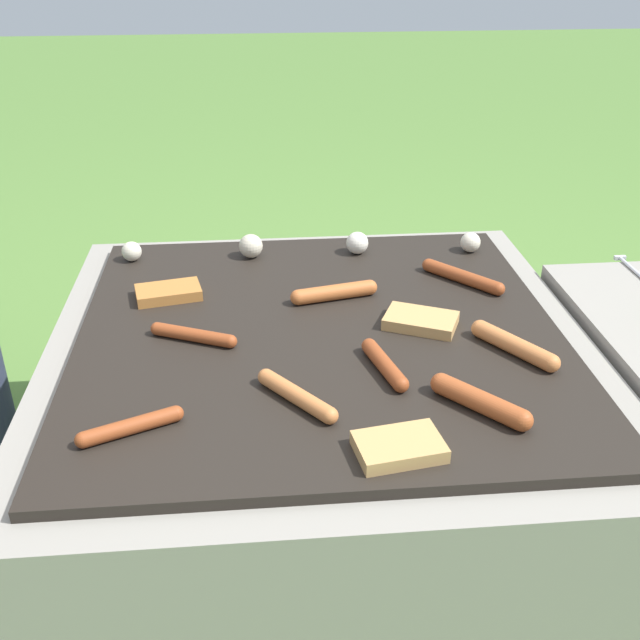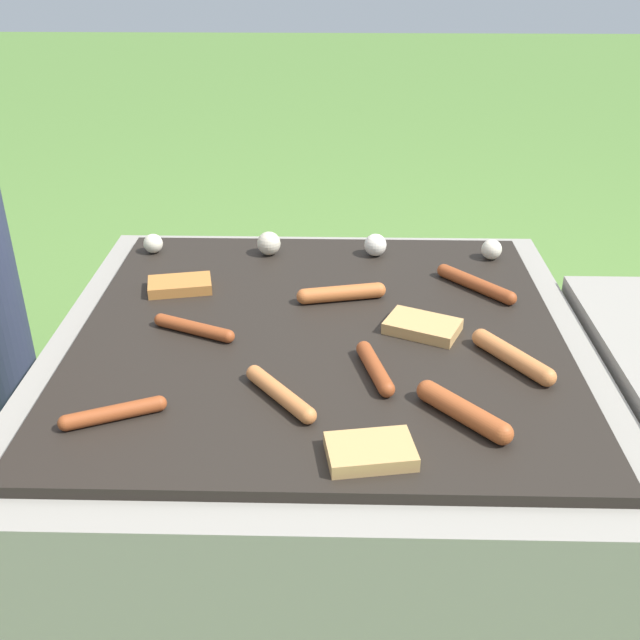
% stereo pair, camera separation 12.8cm
% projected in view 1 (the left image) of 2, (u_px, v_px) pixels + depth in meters
% --- Properties ---
extents(ground_plane, '(14.00, 14.00, 0.00)m').
position_uv_depth(ground_plane, '(320.00, 518.00, 1.49)').
color(ground_plane, '#567F38').
extents(grill, '(0.94, 0.94, 0.43)m').
position_uv_depth(grill, '(320.00, 432.00, 1.39)').
color(grill, gray).
rests_on(grill, ground_plane).
extents(sausage_back_right, '(0.11, 0.13, 0.03)m').
position_uv_depth(sausage_back_right, '(297.00, 395.00, 1.09)').
color(sausage_back_right, '#C6753D').
rests_on(sausage_back_right, grill).
extents(sausage_front_center, '(0.15, 0.08, 0.02)m').
position_uv_depth(sausage_front_center, '(193.00, 335.00, 1.25)').
color(sausage_front_center, '#93421E').
rests_on(sausage_front_center, grill).
extents(sausage_back_left, '(0.14, 0.07, 0.02)m').
position_uv_depth(sausage_back_left, '(131.00, 426.00, 1.03)').
color(sausage_back_left, '#93421E').
rests_on(sausage_back_left, grill).
extents(sausage_mid_left, '(0.12, 0.13, 0.03)m').
position_uv_depth(sausage_mid_left, '(480.00, 401.00, 1.07)').
color(sausage_mid_left, '#A34C23').
rests_on(sausage_mid_left, grill).
extents(sausage_back_center, '(0.06, 0.14, 0.03)m').
position_uv_depth(sausage_back_center, '(384.00, 364.00, 1.16)').
color(sausage_back_center, '#93421E').
rests_on(sausage_back_center, grill).
extents(sausage_mid_right, '(0.17, 0.06, 0.03)m').
position_uv_depth(sausage_mid_right, '(334.00, 292.00, 1.38)').
color(sausage_mid_right, '#B7602D').
rests_on(sausage_mid_right, grill).
extents(sausage_front_right, '(0.13, 0.14, 0.03)m').
position_uv_depth(sausage_front_right, '(462.00, 277.00, 1.45)').
color(sausage_front_right, '#93421E').
rests_on(sausage_front_right, grill).
extents(sausage_front_left, '(0.11, 0.15, 0.03)m').
position_uv_depth(sausage_front_left, '(514.00, 345.00, 1.21)').
color(sausage_front_left, '#C6753D').
rests_on(sausage_front_left, grill).
extents(bread_slice_center, '(0.13, 0.09, 0.02)m').
position_uv_depth(bread_slice_center, '(168.00, 292.00, 1.39)').
color(bread_slice_center, '#B27033').
rests_on(bread_slice_center, grill).
extents(bread_slice_right, '(0.13, 0.09, 0.02)m').
position_uv_depth(bread_slice_right, '(399.00, 447.00, 0.99)').
color(bread_slice_right, tan).
rests_on(bread_slice_right, grill).
extents(bread_slice_left, '(0.14, 0.12, 0.02)m').
position_uv_depth(bread_slice_left, '(421.00, 322.00, 1.29)').
color(bread_slice_left, tan).
rests_on(bread_slice_left, grill).
extents(mushroom_row, '(0.75, 0.06, 0.05)m').
position_uv_depth(mushroom_row, '(305.00, 245.00, 1.56)').
color(mushroom_row, beige).
rests_on(mushroom_row, grill).
extents(fork_utensil, '(0.02, 0.19, 0.01)m').
position_uv_depth(fork_utensil, '(638.00, 274.00, 1.48)').
color(fork_utensil, silver).
rests_on(fork_utensil, side_ledge).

